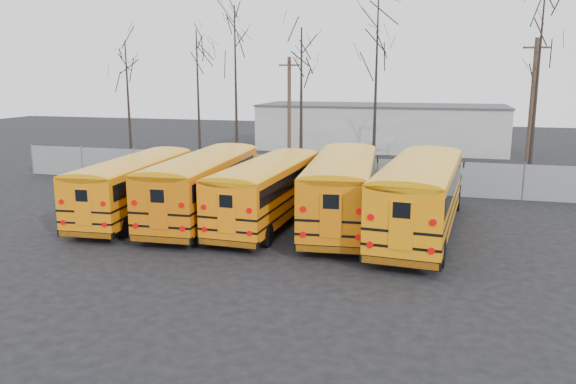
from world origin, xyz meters
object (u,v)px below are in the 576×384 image
(bus_b, at_px, (205,181))
(utility_pole_right, at_px, (531,109))
(utility_pole_left, at_px, (289,116))
(bus_a, at_px, (136,182))
(bus_c, at_px, (269,186))
(bus_e, at_px, (421,190))
(bus_d, at_px, (343,184))

(bus_b, xyz_separation_m, utility_pole_right, (16.07, 14.51, 2.78))
(bus_b, height_order, utility_pole_right, utility_pole_right)
(bus_b, relative_size, utility_pole_left, 1.46)
(bus_a, bearing_deg, bus_c, 0.20)
(bus_e, bearing_deg, bus_a, -174.08)
(bus_b, height_order, utility_pole_left, utility_pole_left)
(bus_b, distance_m, bus_e, 9.97)
(bus_e, height_order, utility_pole_right, utility_pole_right)
(bus_a, distance_m, bus_d, 9.94)
(bus_a, distance_m, utility_pole_right, 24.72)
(utility_pole_left, bearing_deg, bus_a, -109.85)
(bus_a, bearing_deg, utility_pole_left, 67.72)
(bus_a, bearing_deg, bus_d, 2.07)
(bus_a, distance_m, utility_pole_left, 13.67)
(bus_b, height_order, bus_e, bus_e)
(bus_c, distance_m, bus_e, 6.82)
(bus_c, xyz_separation_m, bus_e, (6.82, -0.16, 0.20))
(bus_d, bearing_deg, bus_c, -175.46)
(bus_d, bearing_deg, utility_pole_left, 110.60)
(bus_b, bearing_deg, bus_c, -1.81)
(bus_c, bearing_deg, bus_e, 0.65)
(utility_pole_left, xyz_separation_m, utility_pole_right, (15.30, 2.15, 0.57))
(bus_e, distance_m, utility_pole_right, 16.05)
(utility_pole_right, bearing_deg, utility_pole_left, -179.70)
(bus_c, xyz_separation_m, utility_pole_right, (12.92, 14.45, 2.86))
(bus_c, relative_size, bus_d, 0.91)
(bus_c, distance_m, utility_pole_left, 12.73)
(bus_a, relative_size, utility_pole_right, 1.19)
(bus_b, xyz_separation_m, bus_e, (9.97, -0.09, 0.11))
(bus_a, distance_m, bus_c, 6.57)
(bus_c, relative_size, utility_pole_left, 1.38)
(bus_a, bearing_deg, bus_b, 3.17)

